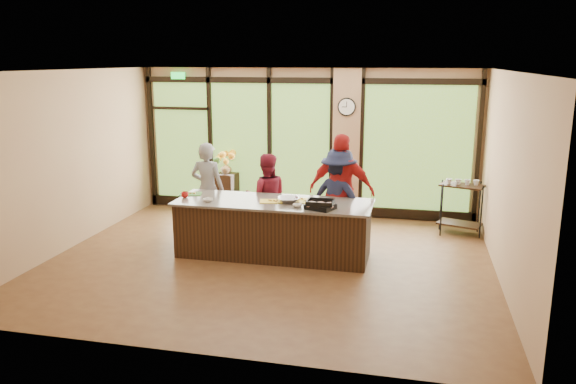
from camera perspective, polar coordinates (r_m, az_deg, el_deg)
The scene contains 25 objects.
floor at distance 9.10m, azimuth -1.93°, elevation -7.02°, with size 7.00×7.00×0.00m, color #57341E.
ceiling at distance 8.53m, azimuth -2.10°, elevation 12.22°, with size 7.00×7.00×0.00m, color white.
back_wall at distance 11.58m, azimuth 1.78°, elevation 5.07°, with size 7.00×7.00×0.00m, color tan.
left_wall at distance 10.15m, azimuth -21.52°, elevation 2.97°, with size 6.00×6.00×0.00m, color tan.
right_wall at distance 8.52m, azimuth 21.42°, elevation 1.13°, with size 6.00×6.00×0.00m, color tan.
window_wall at distance 11.52m, azimuth 2.53°, elevation 4.49°, with size 6.90×0.12×3.00m.
island_base at distance 9.23m, azimuth -1.48°, elevation -3.83°, with size 3.10×1.00×0.88m, color black.
countertop at distance 9.11m, azimuth -1.50°, elevation -1.07°, with size 3.20×1.10×0.04m, color #70665C.
wall_clock at distance 11.23m, azimuth 5.98°, elevation 8.60°, with size 0.36×0.04×0.36m.
cook_left at distance 10.32m, azimuth -8.17°, elevation 0.30°, with size 0.63×0.41×1.72m, color gray.
cook_midleft at distance 9.97m, azimuth -2.21°, elevation -0.51°, with size 0.76×0.59×1.56m, color maroon.
cook_midright at distance 9.61m, azimuth 5.46°, elevation 0.11°, with size 1.14×0.48×1.95m, color #B41B1B.
cook_right at distance 9.65m, azimuth 5.15°, elevation -0.59°, with size 1.10×0.63×1.70m, color #191D38.
roasting_pan at distance 8.63m, azimuth 3.29°, elevation -1.50°, with size 0.41×0.32×0.07m, color black.
mixing_bowl at distance 9.02m, azimuth 0.04°, elevation -0.80°, with size 0.34×0.34×0.08m, color silver.
cutting_board_left at distance 9.71m, azimuth -9.89°, elevation -0.20°, with size 0.37×0.28×0.01m, color #40822F.
cutting_board_center at distance 9.08m, azimuth -1.73°, elevation -0.94°, with size 0.36×0.27×0.01m, color yellow.
cutting_board_right at distance 9.13m, azimuth 1.46°, elevation -0.86°, with size 0.42×0.32×0.01m, color yellow.
prep_bowl_near at distance 9.16m, azimuth -8.13°, elevation -0.83°, with size 0.16×0.16×0.05m, color white.
prep_bowl_mid at distance 8.75m, azimuth 0.98°, elevation -1.37°, with size 0.15×0.15×0.05m, color white.
prep_bowl_far at distance 9.19m, azimuth 0.84°, elevation -0.69°, with size 0.13×0.13×0.03m, color white.
red_ramekin at distance 9.49m, azimuth -10.44°, elevation -0.27°, with size 0.12×0.12×0.10m, color red.
flower_stand at distance 11.96m, azimuth -6.24°, elevation -0.05°, with size 0.41×0.41×0.82m, color black.
flower_vase at distance 11.85m, azimuth -6.31°, elevation 2.46°, with size 0.23×0.23×0.24m, color olive.
bar_cart at distance 10.78m, azimuth 17.17°, elevation -0.91°, with size 0.86×0.66×1.04m.
Camera 1 is at (2.18, -8.25, 3.17)m, focal length 35.00 mm.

